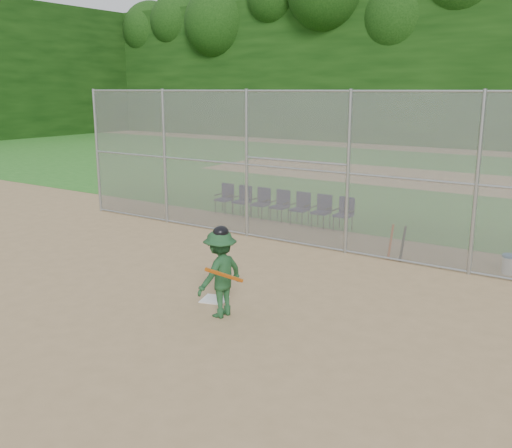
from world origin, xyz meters
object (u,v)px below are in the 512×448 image
Objects in this scene: batter_at_plate at (220,273)px; chair_0 at (224,199)px; home_plate at (214,299)px; water_cooler at (510,264)px.

chair_0 is (-5.26, 7.00, -0.33)m from batter_at_plate.
water_cooler is at bearing 48.31° from home_plate.
home_plate is at bearing 136.59° from batter_at_plate.
water_cooler is (3.83, 5.50, -0.59)m from batter_at_plate.
batter_at_plate is 1.75× the size of chair_0.
chair_0 is (-9.08, 1.50, 0.26)m from water_cooler.
water_cooler reaches higher than home_plate.
batter_at_plate is 3.87× the size of water_cooler.
water_cooler is 9.21m from chair_0.
home_plate is 7.98m from chair_0.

